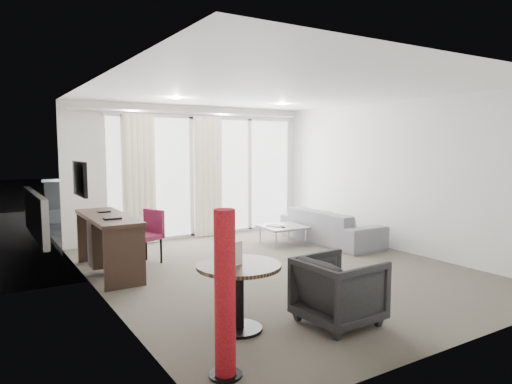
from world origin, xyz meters
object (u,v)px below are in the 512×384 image
red_lamp (225,294)px  tub_armchair (339,290)px  round_table (239,297)px  rattan_chair_a (214,204)px  desk_chair (145,237)px  rattan_chair_b (246,199)px  coffee_table (283,235)px  sofa (331,226)px  desk (108,245)px

red_lamp → tub_armchair: red_lamp is taller
round_table → rattan_chair_a: size_ratio=0.95×
rattan_chair_a → round_table: bearing=-121.2°
desk_chair → rattan_chair_b: (3.79, 3.38, 0.02)m
coffee_table → sofa: (0.85, -0.35, 0.14)m
desk → desk_chair: bearing=20.8°
desk_chair → tub_armchair: (0.93, -3.37, -0.07)m
desk → red_lamp: 3.50m
desk → coffee_table: bearing=4.7°
tub_armchair → coffee_table: tub_armchair is taller
rattan_chair_b → red_lamp: bearing=-106.3°
coffee_table → rattan_chair_a: rattan_chair_a is taller
desk → round_table: bearing=-78.1°
tub_armchair → coffee_table: (1.69, 3.40, -0.18)m
desk → tub_armchair: desk is taller
round_table → sofa: size_ratio=0.39×
rattan_chair_a → tub_armchair: bearing=-111.9°
coffee_table → round_table: bearing=-131.3°
tub_armchair → rattan_chair_b: rattan_chair_b is taller
rattan_chair_a → rattan_chair_b: bearing=18.2°
round_table → rattan_chair_b: (3.82, 6.37, 0.10)m
sofa → red_lamp: bearing=130.0°
sofa → desk_chair: bearing=84.8°
rattan_chair_b → rattan_chair_a: bearing=-139.8°
tub_armchair → sofa: (2.54, 3.05, -0.04)m
round_table → tub_armchair: 1.04m
red_lamp → coffee_table: size_ratio=1.76×
desk_chair → tub_armchair: bearing=-97.8°
round_table → red_lamp: red_lamp is taller
desk_chair → red_lamp: (-0.57, -3.72, 0.26)m
rattan_chair_a → rattan_chair_b: (1.18, 0.55, -0.00)m
red_lamp → desk: bearing=90.7°
round_table → tub_armchair: size_ratio=1.09×
rattan_chair_b → desk: bearing=-125.4°
round_table → sofa: bearing=37.3°
desk_chair → sofa: 3.49m
tub_armchair → rattan_chair_b: (2.86, 6.75, 0.09)m
red_lamp → desk_chair: bearing=81.3°
coffee_table → rattan_chair_b: bearing=70.7°
tub_armchair → rattan_chair_b: 7.33m
round_table → sofa: round_table is taller
rattan_chair_b → desk_chair: bearing=-123.0°
rattan_chair_a → red_lamp: bearing=-122.7°
round_table → tub_armchair: tub_armchair is taller
rattan_chair_b → coffee_table: bearing=-94.1°
desk → round_table: desk is taller
red_lamp → coffee_table: 4.95m
desk_chair → rattan_chair_b: 5.08m
round_table → coffee_table: (2.65, 3.02, -0.16)m
desk_chair → rattan_chair_a: size_ratio=0.95×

